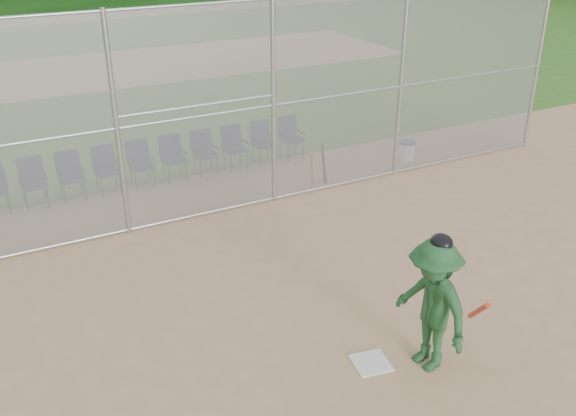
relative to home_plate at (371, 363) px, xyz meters
name	(u,v)px	position (x,y,z in m)	size (l,w,h in m)	color
ground	(374,351)	(0.18, 0.19, -0.01)	(100.00, 100.00, 0.00)	tan
grass_strip	(87,71)	(0.18, 18.19, 0.00)	(100.00, 100.00, 0.00)	#30601D
dirt_patch_far	(87,71)	(0.18, 18.19, 0.00)	(24.00, 24.00, 0.00)	tan
backstop_fence	(225,109)	(0.18, 5.19, 2.06)	(16.09, 0.09, 4.00)	gray
home_plate	(371,363)	(0.00, 0.00, 0.00)	(0.47, 0.47, 0.02)	silver
batter_at_plate	(432,305)	(0.63, -0.34, 0.92)	(0.96, 1.31, 1.92)	#1E4B25
water_cooler	(407,150)	(4.95, 5.75, 0.23)	(0.37, 0.37, 0.47)	white
spare_bats	(318,165)	(2.41, 5.55, 0.41)	(0.36, 0.25, 0.85)	#D84C14
chair_1	(34,183)	(-3.14, 7.17, 0.47)	(0.54, 0.52, 0.96)	#10103C
chair_2	(71,177)	(-2.42, 7.17, 0.47)	(0.54, 0.52, 0.96)	#10103C
chair_3	(107,171)	(-1.70, 7.17, 0.47)	(0.54, 0.52, 0.96)	#10103C
chair_4	(141,165)	(-0.98, 7.17, 0.47)	(0.54, 0.52, 0.96)	#10103C
chair_5	(174,159)	(-0.25, 7.17, 0.47)	(0.54, 0.52, 0.96)	#10103C
chair_6	(205,153)	(0.47, 7.17, 0.47)	(0.54, 0.52, 0.96)	#10103C
chair_7	(235,148)	(1.19, 7.17, 0.47)	(0.54, 0.52, 0.96)	#10103C
chair_8	(264,143)	(1.91, 7.17, 0.47)	(0.54, 0.52, 0.96)	#10103C
chair_9	(292,138)	(2.64, 7.17, 0.47)	(0.54, 0.52, 0.96)	#10103C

